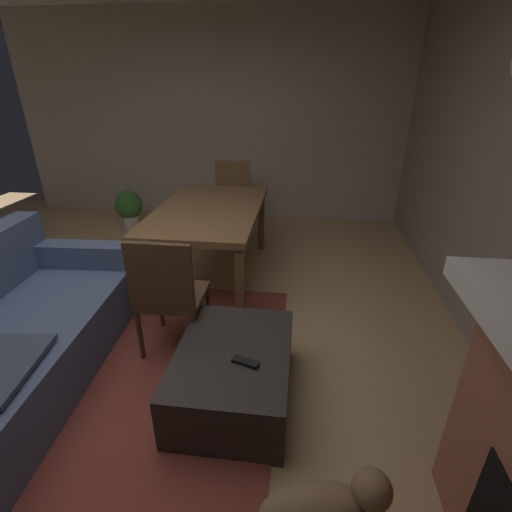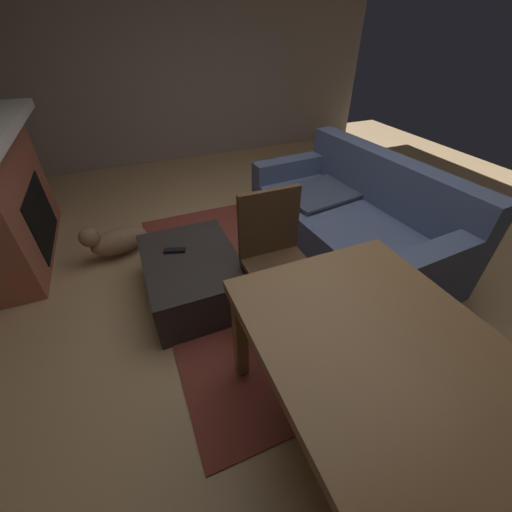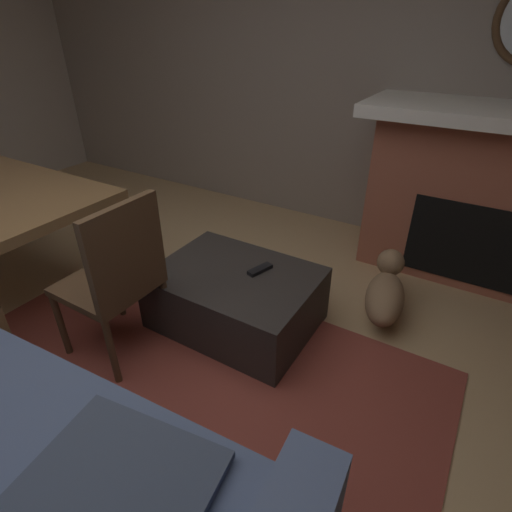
% 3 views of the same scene
% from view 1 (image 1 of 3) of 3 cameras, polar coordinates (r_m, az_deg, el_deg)
% --- Properties ---
extents(floor, '(8.16, 8.16, 0.00)m').
position_cam_1_polar(floor, '(2.96, -19.91, -15.14)').
color(floor, tan).
extents(wall_right_window_side, '(0.12, 5.67, 2.72)m').
position_cam_1_polar(wall_right_window_side, '(5.52, -6.07, 20.08)').
color(wall_right_window_side, '#B2A59B').
rests_on(wall_right_window_side, ground).
extents(area_rug, '(2.60, 2.00, 0.01)m').
position_cam_1_polar(area_rug, '(2.77, -18.97, -18.00)').
color(area_rug, brown).
rests_on(area_rug, ground).
extents(couch, '(2.04, 1.09, 0.86)m').
position_cam_1_polar(couch, '(2.97, -34.30, -10.97)').
color(couch, '#4C5B7F').
rests_on(couch, ground).
extents(ottoman_coffee_table, '(0.93, 0.69, 0.37)m').
position_cam_1_polar(ottoman_coffee_table, '(2.45, -3.40, -17.43)').
color(ottoman_coffee_table, '#2D2826').
rests_on(ottoman_coffee_table, ground).
extents(tv_remote, '(0.10, 0.17, 0.02)m').
position_cam_1_polar(tv_remote, '(2.23, -1.63, -15.91)').
color(tv_remote, black).
rests_on(tv_remote, ottoman_coffee_table).
extents(dining_table, '(1.66, 0.97, 0.74)m').
position_cam_1_polar(dining_table, '(3.67, -7.21, 6.27)').
color(dining_table, brown).
rests_on(dining_table, ground).
extents(dining_chair_west, '(0.44, 0.44, 0.93)m').
position_cam_1_polar(dining_chair_west, '(2.66, -13.31, -5.25)').
color(dining_chair_west, '#513823').
rests_on(dining_chair_west, ground).
extents(dining_chair_east, '(0.46, 0.46, 0.93)m').
position_cam_1_polar(dining_chair_east, '(4.85, -3.72, 9.36)').
color(dining_chair_east, brown).
rests_on(dining_chair_east, ground).
extents(potted_plant, '(0.36, 0.36, 0.51)m').
position_cam_1_polar(potted_plant, '(5.40, -18.84, 7.05)').
color(potted_plant, beige).
rests_on(potted_plant, ground).
extents(small_dog, '(0.32, 0.58, 0.33)m').
position_cam_1_polar(small_dog, '(1.95, 10.53, -33.69)').
color(small_dog, '#8C6B4C').
rests_on(small_dog, ground).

